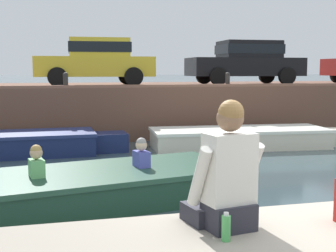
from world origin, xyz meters
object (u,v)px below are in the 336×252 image
(mooring_bollard_mid, at_px, (66,80))
(boat_moored_central_cream, at_px, (248,138))
(car_centre_black, at_px, (246,61))
(person_seated_left, at_px, (226,179))
(bottle_drink, at_px, (226,228))
(motorboat_passing, at_px, (70,190))
(car_left_inner_yellow, at_px, (96,60))
(mooring_bollard_east, at_px, (228,79))
(boat_moored_west_navy, at_px, (13,144))

(mooring_bollard_mid, bearing_deg, boat_moored_central_cream, -22.71)
(car_centre_black, relative_size, person_seated_left, 4.25)
(car_centre_black, distance_m, bottle_drink, 14.09)
(motorboat_passing, height_order, car_centre_black, car_centre_black)
(car_left_inner_yellow, distance_m, bottle_drink, 12.87)
(mooring_bollard_mid, distance_m, bottle_drink, 10.90)
(motorboat_passing, relative_size, person_seated_left, 6.21)
(person_seated_left, bearing_deg, motorboat_passing, 103.63)
(boat_moored_central_cream, xyz_separation_m, mooring_bollard_east, (0.18, 2.00, 1.58))
(bottle_drink, bearing_deg, mooring_bollard_mid, 93.56)
(car_left_inner_yellow, bearing_deg, person_seated_left, -91.37)
(motorboat_passing, bearing_deg, car_left_inner_yellow, 81.43)
(person_seated_left, bearing_deg, bottle_drink, -110.33)
(car_left_inner_yellow, height_order, person_seated_left, car_left_inner_yellow)
(car_centre_black, distance_m, person_seated_left, 13.78)
(car_centre_black, distance_m, mooring_bollard_mid, 6.74)
(boat_moored_west_navy, bearing_deg, bottle_drink, -77.39)
(mooring_bollard_east, bearing_deg, motorboat_passing, -128.32)
(motorboat_passing, bearing_deg, mooring_bollard_mid, 88.21)
(boat_moored_west_navy, xyz_separation_m, car_left_inner_yellow, (2.44, 3.65, 2.17))
(bottle_drink, bearing_deg, person_seated_left, 69.67)
(boat_moored_central_cream, relative_size, car_centre_black, 1.42)
(boat_moored_west_navy, bearing_deg, car_centre_black, 25.07)
(person_seated_left, xyz_separation_m, bottle_drink, (-0.10, -0.27, -0.28))
(motorboat_passing, distance_m, car_left_inner_yellow, 8.85)
(boat_moored_central_cream, distance_m, car_left_inner_yellow, 5.84)
(mooring_bollard_east, bearing_deg, bottle_drink, -111.57)
(car_centre_black, relative_size, mooring_bollard_mid, 9.21)
(car_left_inner_yellow, bearing_deg, car_centre_black, 0.00)
(boat_moored_west_navy, relative_size, car_left_inner_yellow, 1.36)
(boat_moored_central_cream, height_order, car_left_inner_yellow, car_left_inner_yellow)
(boat_moored_central_cream, bearing_deg, car_centre_black, 67.39)
(car_left_inner_yellow, bearing_deg, mooring_bollard_east, -26.54)
(boat_moored_west_navy, distance_m, car_left_inner_yellow, 4.89)
(mooring_bollard_mid, distance_m, mooring_bollard_east, 4.96)
(mooring_bollard_mid, bearing_deg, boat_moored_west_navy, -128.80)
(mooring_bollard_east, distance_m, person_seated_left, 11.39)
(car_left_inner_yellow, height_order, mooring_bollard_east, car_left_inner_yellow)
(person_seated_left, distance_m, bottle_drink, 0.40)
(mooring_bollard_east, bearing_deg, boat_moored_central_cream, -95.09)
(boat_moored_central_cream, xyz_separation_m, bottle_drink, (-4.11, -8.84, 0.77))
(boat_moored_central_cream, relative_size, mooring_bollard_mid, 13.03)
(motorboat_passing, distance_m, person_seated_left, 4.28)
(bottle_drink, bearing_deg, boat_moored_central_cream, 65.08)
(car_left_inner_yellow, bearing_deg, motorboat_passing, -98.57)
(bottle_drink, bearing_deg, mooring_bollard_east, 68.43)
(mooring_bollard_east, bearing_deg, mooring_bollard_mid, 180.00)
(car_centre_black, height_order, mooring_bollard_east, car_centre_black)
(car_centre_black, bearing_deg, person_seated_left, -114.30)
(car_centre_black, height_order, person_seated_left, car_centre_black)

